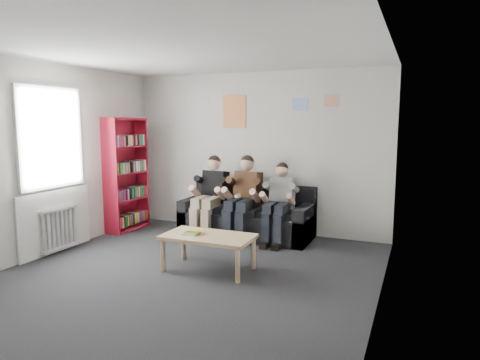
% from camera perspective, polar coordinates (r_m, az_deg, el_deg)
% --- Properties ---
extents(room_shell, '(5.00, 5.00, 5.00)m').
position_cam_1_polar(room_shell, '(5.05, -7.93, 1.75)').
color(room_shell, black).
rests_on(room_shell, ground).
extents(sofa, '(2.13, 0.87, 0.82)m').
position_cam_1_polar(sofa, '(7.08, 1.00, -5.09)').
color(sofa, black).
rests_on(sofa, ground).
extents(bookshelf, '(0.29, 0.87, 1.94)m').
position_cam_1_polar(bookshelf, '(7.64, -14.82, 0.74)').
color(bookshelf, maroon).
rests_on(bookshelf, ground).
extents(coffee_table, '(1.14, 0.63, 0.46)m').
position_cam_1_polar(coffee_table, '(5.46, -4.24, -7.89)').
color(coffee_table, tan).
rests_on(coffee_table, ground).
extents(game_cases, '(0.24, 0.21, 0.05)m').
position_cam_1_polar(game_cases, '(5.51, -6.30, -6.91)').
color(game_cases, silver).
rests_on(game_cases, coffee_table).
extents(person_left, '(0.41, 0.87, 1.32)m').
position_cam_1_polar(person_left, '(7.07, -4.07, -2.17)').
color(person_left, black).
rests_on(person_left, sofa).
extents(person_middle, '(0.42, 0.89, 1.34)m').
position_cam_1_polar(person_middle, '(6.82, 0.38, -2.45)').
color(person_middle, '#432616').
rests_on(person_middle, sofa).
extents(person_right, '(0.37, 0.79, 1.24)m').
position_cam_1_polar(person_right, '(6.63, 5.15, -3.10)').
color(person_right, white).
rests_on(person_right, sofa).
extents(radiator, '(0.10, 0.64, 0.60)m').
position_cam_1_polar(radiator, '(6.71, -22.91, -5.97)').
color(radiator, silver).
rests_on(radiator, ground).
extents(window, '(0.05, 1.30, 2.36)m').
position_cam_1_polar(window, '(6.64, -23.66, -0.19)').
color(window, white).
rests_on(window, room_shell).
extents(poster_large, '(0.42, 0.01, 0.55)m').
position_cam_1_polar(poster_large, '(7.42, -0.73, 9.14)').
color(poster_large, gold).
rests_on(poster_large, room_shell).
extents(poster_blue, '(0.25, 0.01, 0.20)m').
position_cam_1_polar(poster_blue, '(7.04, 8.01, 9.96)').
color(poster_blue, '#458BEC').
rests_on(poster_blue, room_shell).
extents(poster_pink, '(0.22, 0.01, 0.18)m').
position_cam_1_polar(poster_pink, '(6.93, 12.07, 10.31)').
color(poster_pink, '#CD4095').
rests_on(poster_pink, room_shell).
extents(poster_sign, '(0.20, 0.01, 0.14)m').
position_cam_1_polar(poster_sign, '(7.69, -4.90, 10.56)').
color(poster_sign, silver).
rests_on(poster_sign, room_shell).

